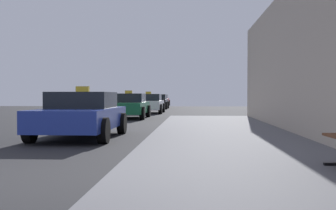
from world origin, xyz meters
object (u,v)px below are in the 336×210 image
object	(u,v)px
car_green	(128,106)
car_black	(157,101)
car_blue	(81,114)
car_red	(161,100)
car_white	(148,103)

from	to	relation	value
car_green	car_black	world-z (taller)	car_green
car_blue	car_black	bearing A→B (deg)	-89.98
car_green	car_red	distance (m)	25.09
car_black	car_red	bearing A→B (deg)	-87.34
car_blue	car_black	xyz separation A→B (m)	(-0.01, 25.19, -0.00)
car_blue	car_red	world-z (taller)	car_blue
car_blue	car_white	size ratio (longest dim) A/B	0.97
car_blue	car_black	size ratio (longest dim) A/B	0.98
car_white	car_blue	bearing A→B (deg)	89.57
car_white	car_black	world-z (taller)	car_white
car_blue	car_white	bearing A→B (deg)	-90.43
car_blue	car_white	world-z (taller)	same
car_green	car_white	size ratio (longest dim) A/B	0.99
car_green	car_white	world-z (taller)	same
car_blue	car_green	world-z (taller)	same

